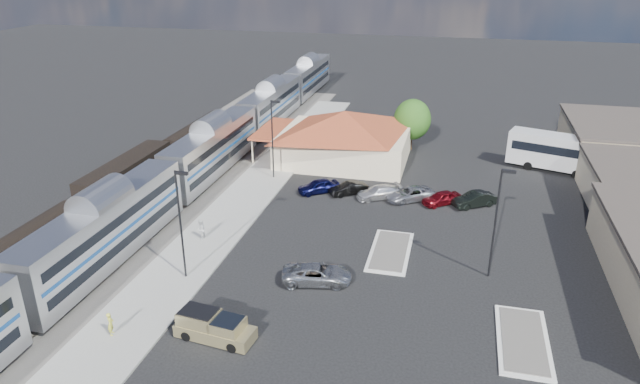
% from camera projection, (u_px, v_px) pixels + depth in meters
% --- Properties ---
extents(ground, '(280.00, 280.00, 0.00)m').
position_uv_depth(ground, '(339.00, 258.00, 47.56)').
color(ground, black).
rests_on(ground, ground).
extents(railbed, '(16.00, 100.00, 0.12)m').
position_uv_depth(railbed, '(158.00, 197.00, 59.34)').
color(railbed, '#4C4944').
rests_on(railbed, ground).
extents(platform, '(5.50, 92.00, 0.18)m').
position_uv_depth(platform, '(232.00, 213.00, 55.55)').
color(platform, gray).
rests_on(platform, ground).
extents(passenger_train, '(3.00, 104.00, 5.55)m').
position_uv_depth(passenger_train, '(213.00, 151.00, 64.41)').
color(passenger_train, silver).
rests_on(passenger_train, ground).
extents(freight_cars, '(2.80, 46.00, 4.00)m').
position_uv_depth(freight_cars, '(127.00, 180.00, 58.78)').
color(freight_cars, black).
rests_on(freight_cars, ground).
extents(station_depot, '(18.35, 12.24, 6.20)m').
position_uv_depth(station_depot, '(344.00, 136.00, 68.84)').
color(station_depot, beige).
rests_on(station_depot, ground).
extents(traffic_island_south, '(3.30, 7.50, 0.21)m').
position_uv_depth(traffic_island_south, '(390.00, 251.00, 48.43)').
color(traffic_island_south, silver).
rests_on(traffic_island_south, ground).
extents(traffic_island_north, '(3.30, 7.50, 0.21)m').
position_uv_depth(traffic_island_north, '(523.00, 340.00, 37.27)').
color(traffic_island_north, silver).
rests_on(traffic_island_north, ground).
extents(lamp_plat_s, '(1.08, 0.25, 9.00)m').
position_uv_depth(lamp_plat_s, '(181.00, 217.00, 42.53)').
color(lamp_plat_s, black).
rests_on(lamp_plat_s, ground).
extents(lamp_plat_n, '(1.08, 0.25, 9.00)m').
position_uv_depth(lamp_plat_n, '(273.00, 133.00, 62.22)').
color(lamp_plat_n, black).
rests_on(lamp_plat_n, ground).
extents(lamp_lot, '(1.08, 0.25, 9.00)m').
position_uv_depth(lamp_lot, '(498.00, 215.00, 42.83)').
color(lamp_lot, black).
rests_on(lamp_lot, ground).
extents(tree_depot, '(4.71, 4.71, 6.63)m').
position_uv_depth(tree_depot, '(412.00, 119.00, 72.20)').
color(tree_depot, '#382314').
rests_on(tree_depot, ground).
extents(pickup_truck, '(5.46, 2.52, 1.82)m').
position_uv_depth(pickup_truck, '(215.00, 327.00, 37.31)').
color(pickup_truck, tan).
rests_on(pickup_truck, ground).
extents(suv, '(5.77, 3.53, 1.49)m').
position_uv_depth(suv, '(317.00, 274.00, 43.74)').
color(suv, '#9C9FA4').
rests_on(suv, ground).
extents(coach_bus, '(13.57, 6.80, 4.27)m').
position_uv_depth(coach_bus, '(569.00, 153.00, 65.05)').
color(coach_bus, white).
rests_on(coach_bus, ground).
extents(person_a, '(0.59, 0.70, 1.65)m').
position_uv_depth(person_a, '(111.00, 324.00, 37.45)').
color(person_a, gold).
rests_on(person_a, platform).
extents(person_b, '(0.79, 0.95, 1.78)m').
position_uv_depth(person_b, '(201.00, 229.00, 50.08)').
color(person_b, silver).
rests_on(person_b, platform).
extents(parked_car_a, '(4.62, 3.96, 1.50)m').
position_uv_depth(parked_car_a, '(318.00, 186.00, 60.23)').
color(parked_car_a, '#0B0D39').
rests_on(parked_car_a, ground).
extents(parked_car_b, '(4.15, 3.45, 1.34)m').
position_uv_depth(parked_car_b, '(349.00, 189.00, 59.83)').
color(parked_car_b, black).
rests_on(parked_car_b, ground).
extents(parked_car_c, '(5.03, 4.05, 1.37)m').
position_uv_depth(parked_car_c, '(379.00, 192.00, 58.85)').
color(parked_car_c, beige).
rests_on(parked_car_c, ground).
extents(parked_car_d, '(5.48, 4.66, 1.40)m').
position_uv_depth(parked_car_d, '(410.00, 194.00, 58.40)').
color(parked_car_d, gray).
rests_on(parked_car_d, ground).
extents(parked_car_e, '(4.22, 3.76, 1.38)m').
position_uv_depth(parked_car_e, '(442.00, 198.00, 57.43)').
color(parked_car_e, maroon).
rests_on(parked_car_e, ground).
extents(parked_car_f, '(4.60, 3.80, 1.48)m').
position_uv_depth(parked_car_f, '(474.00, 200.00, 56.98)').
color(parked_car_f, black).
rests_on(parked_car_f, ground).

